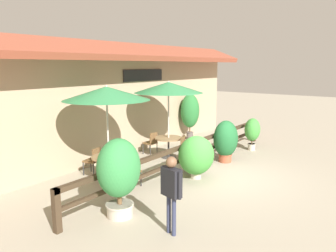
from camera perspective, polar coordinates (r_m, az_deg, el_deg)
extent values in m
plane|color=#9E937F|center=(10.39, 9.24, -8.59)|extent=(60.00, 60.00, 0.00)
cube|color=tan|center=(12.42, -7.95, 3.12)|extent=(14.00, 0.40, 3.60)
cube|color=brown|center=(11.95, -6.28, 12.84)|extent=(14.28, 1.48, 0.70)
cube|color=black|center=(12.89, -4.25, 8.81)|extent=(2.24, 0.04, 0.45)
cube|color=#3D2D1E|center=(10.64, 4.36, -3.01)|extent=(10.40, 0.14, 0.11)
cube|color=#3D2D1E|center=(10.75, 4.33, -5.18)|extent=(10.40, 0.10, 0.09)
cube|color=#3D2D1E|center=(7.22, -18.84, -13.81)|extent=(0.14, 0.14, 0.95)
cube|color=#3D2D1E|center=(10.75, 4.33, -5.18)|extent=(0.14, 0.14, 0.95)
cube|color=#3D2D1E|center=(15.22, 14.77, -0.83)|extent=(0.14, 0.14, 0.95)
cylinder|color=#B7B2A8|center=(9.69, -10.39, -2.45)|extent=(0.06, 0.06, 2.46)
cone|color=#33844C|center=(9.49, -10.67, 5.63)|extent=(2.49, 2.49, 0.39)
sphere|color=#B2ADA3|center=(9.47, -10.71, 6.81)|extent=(0.07, 0.07, 0.07)
cylinder|color=olive|center=(9.82, -10.30, -5.31)|extent=(1.01, 1.01, 0.05)
cylinder|color=#333333|center=(9.93, -10.22, -7.41)|extent=(0.07, 0.07, 0.70)
cylinder|color=#333333|center=(10.04, -10.16, -9.24)|extent=(0.56, 0.56, 0.03)
cube|color=brown|center=(9.36, -6.40, -7.83)|extent=(0.47, 0.47, 0.05)
cube|color=brown|center=(9.43, -7.17, -6.27)|extent=(0.40, 0.09, 0.40)
cylinder|color=#2D2D2D|center=(9.18, -6.54, -9.75)|extent=(0.04, 0.04, 0.42)
cylinder|color=#2D2D2D|center=(9.41, -4.73, -9.20)|extent=(0.04, 0.04, 0.42)
cylinder|color=#2D2D2D|center=(9.46, -8.02, -9.16)|extent=(0.04, 0.04, 0.42)
cylinder|color=#2D2D2D|center=(9.68, -6.22, -8.65)|extent=(0.04, 0.04, 0.42)
cube|color=brown|center=(10.56, -13.12, -5.90)|extent=(0.50, 0.50, 0.05)
cube|color=brown|center=(10.39, -12.33, -4.85)|extent=(0.40, 0.13, 0.40)
cylinder|color=#2D2D2D|center=(10.88, -13.28, -6.70)|extent=(0.04, 0.04, 0.42)
cylinder|color=#2D2D2D|center=(10.60, -14.52, -7.23)|extent=(0.04, 0.04, 0.42)
cylinder|color=#2D2D2D|center=(10.67, -11.63, -6.99)|extent=(0.04, 0.04, 0.42)
cylinder|color=#2D2D2D|center=(10.38, -12.85, -7.54)|extent=(0.04, 0.04, 0.42)
cylinder|color=#B7B2A8|center=(12.00, 0.09, 0.22)|extent=(0.06, 0.06, 2.46)
cone|color=#33844C|center=(11.83, 0.09, 6.75)|extent=(2.49, 2.49, 0.39)
sphere|color=#B2ADA3|center=(11.82, 0.09, 7.69)|extent=(0.07, 0.07, 0.07)
cylinder|color=olive|center=(12.10, 0.09, -2.13)|extent=(1.01, 1.01, 0.05)
cylinder|color=#333333|center=(12.19, 0.09, -3.86)|extent=(0.07, 0.07, 0.70)
cylinder|color=#333333|center=(12.28, 0.09, -5.38)|extent=(0.56, 0.56, 0.03)
cube|color=brown|center=(11.73, 3.46, -3.99)|extent=(0.51, 0.51, 0.05)
cube|color=brown|center=(11.74, 2.59, -2.84)|extent=(0.40, 0.14, 0.40)
cylinder|color=#2D2D2D|center=(11.56, 4.04, -5.42)|extent=(0.04, 0.04, 0.42)
cylinder|color=#2D2D2D|center=(11.91, 4.61, -4.95)|extent=(0.04, 0.04, 0.42)
cylinder|color=#2D2D2D|center=(11.68, 2.26, -5.23)|extent=(0.04, 0.04, 0.42)
cylinder|color=#2D2D2D|center=(12.02, 2.88, -4.77)|extent=(0.04, 0.04, 0.42)
cube|color=brown|center=(12.61, -3.15, -2.95)|extent=(0.44, 0.44, 0.05)
cube|color=brown|center=(12.43, -2.52, -2.08)|extent=(0.40, 0.06, 0.40)
cylinder|color=#2D2D2D|center=(12.93, -3.18, -3.68)|extent=(0.04, 0.04, 0.42)
cylinder|color=#2D2D2D|center=(12.66, -4.36, -4.00)|extent=(0.04, 0.04, 0.42)
cylinder|color=#2D2D2D|center=(12.68, -1.92, -3.96)|extent=(0.04, 0.04, 0.42)
cylinder|color=#2D2D2D|center=(12.41, -3.10, -4.29)|extent=(0.04, 0.04, 0.42)
cylinder|color=#B7AD99|center=(7.74, -8.37, -14.25)|extent=(0.59, 0.59, 0.30)
cylinder|color=#B7AD99|center=(7.69, -8.40, -13.38)|extent=(0.64, 0.64, 0.04)
cylinder|color=brown|center=(7.61, -8.44, -11.86)|extent=(0.11, 0.11, 0.40)
ellipsoid|color=#338442|center=(7.39, -8.58, -7.22)|extent=(1.03, 0.93, 1.33)
cylinder|color=#B7AD99|center=(13.67, 14.34, -3.55)|extent=(0.29, 0.29, 0.26)
cylinder|color=#B7AD99|center=(13.65, 14.36, -3.09)|extent=(0.31, 0.31, 0.04)
cylinder|color=brown|center=(13.61, 14.39, -2.45)|extent=(0.05, 0.05, 0.27)
ellipsoid|color=#3D8E38|center=(13.52, 14.48, -0.62)|extent=(0.67, 0.60, 0.91)
cylinder|color=#B7AD99|center=(10.09, 4.87, -8.42)|extent=(0.32, 0.32, 0.22)
cylinder|color=#B7AD99|center=(10.06, 4.88, -7.93)|extent=(0.35, 0.35, 0.04)
ellipsoid|color=#3D8E38|center=(9.91, 4.93, -5.09)|extent=(1.16, 1.04, 1.17)
cylinder|color=#9E4C33|center=(11.85, 9.91, -5.48)|extent=(0.45, 0.45, 0.29)
cylinder|color=#9E4C33|center=(11.81, 9.92, -4.89)|extent=(0.48, 0.48, 0.04)
ellipsoid|color=#1E5B2D|center=(11.68, 10.01, -2.20)|extent=(0.93, 0.84, 1.29)
cylinder|color=#564C47|center=(15.13, 3.80, -1.70)|extent=(0.30, 0.30, 0.36)
cylinder|color=#564C47|center=(15.10, 3.81, -1.10)|extent=(0.32, 0.32, 0.04)
cylinder|color=brown|center=(15.05, 3.82, -0.17)|extent=(0.05, 0.05, 0.46)
ellipsoid|color=#287033|center=(14.93, 3.86, 2.66)|extent=(0.92, 0.82, 1.54)
cylinder|color=#2D334C|center=(6.89, 0.13, -15.02)|extent=(0.09, 0.09, 0.82)
cylinder|color=#2D334C|center=(6.78, 1.03, -15.47)|extent=(0.09, 0.09, 0.82)
cube|color=black|center=(6.56, 0.59, -9.75)|extent=(0.30, 0.48, 0.58)
cylinder|color=black|center=(6.75, -0.79, -9.17)|extent=(0.07, 0.07, 0.55)
cylinder|color=black|center=(6.38, 2.05, -10.35)|extent=(0.07, 0.07, 0.55)
sphere|color=brown|center=(6.43, 0.59, -6.31)|extent=(0.22, 0.22, 0.22)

